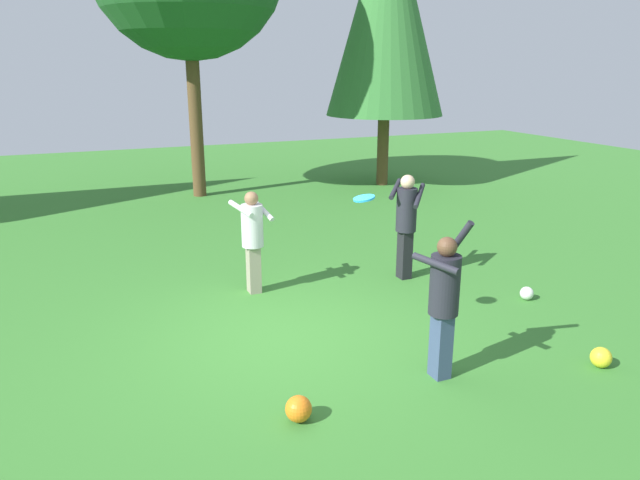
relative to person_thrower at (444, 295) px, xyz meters
name	(u,v)px	position (x,y,z in m)	size (l,w,h in m)	color
ground_plane	(290,338)	(-1.26, 1.62, -1.01)	(40.00, 40.00, 0.00)	#387A2D
person_thrower	(444,295)	(0.00, 0.00, 0.00)	(0.62, 0.62, 1.87)	#38476B
person_catcher	(252,234)	(-1.20, 3.43, -0.04)	(0.63, 0.68, 1.64)	gray
person_bystander	(406,217)	(1.35, 3.07, 0.05)	(0.76, 0.77, 1.78)	black
frisbee	(364,198)	(-0.44, 1.16, 0.92)	(0.29, 0.29, 0.07)	#2393D1
ball_white	(527,293)	(2.59, 1.47, -0.91)	(0.21, 0.21, 0.21)	white
ball_orange	(299,409)	(-1.84, -0.21, -0.88)	(0.28, 0.28, 0.28)	orange
ball_yellow	(601,357)	(1.91, -0.57, -0.89)	(0.25, 0.25, 0.25)	yellow
tree_far_right	(387,6)	(4.98, 10.48, 4.06)	(3.39, 3.39, 8.11)	brown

